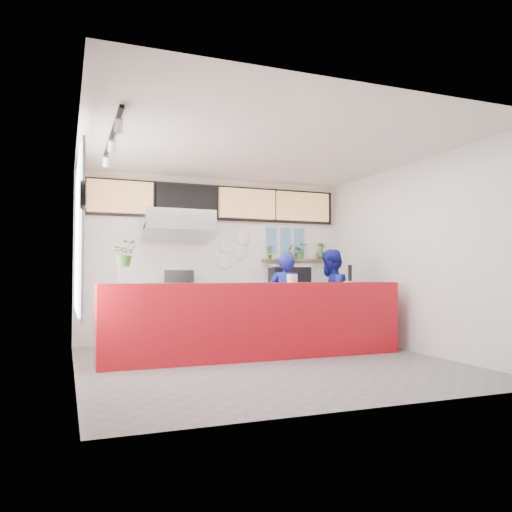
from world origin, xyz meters
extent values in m
plane|color=slate|center=(0.00, 0.00, 0.00)|extent=(5.00, 5.00, 0.00)
plane|color=silver|center=(0.00, 0.00, 3.00)|extent=(5.00, 5.00, 0.00)
plane|color=white|center=(0.00, 2.50, 1.50)|extent=(5.00, 0.00, 5.00)
plane|color=white|center=(-2.50, 0.00, 1.50)|extent=(0.00, 5.00, 5.00)
plane|color=white|center=(2.50, 0.00, 1.50)|extent=(0.00, 5.00, 5.00)
cube|color=#B10C17|center=(0.00, 0.40, 0.55)|extent=(4.50, 0.60, 1.10)
cube|color=beige|center=(0.00, 2.49, 2.60)|extent=(5.00, 0.02, 0.80)
cube|color=#B2B5BA|center=(-0.80, 2.20, 0.45)|extent=(1.80, 0.60, 0.90)
cube|color=black|center=(-0.76, 2.20, 1.10)|extent=(0.58, 0.58, 0.39)
cube|color=#B2B5BA|center=(-0.80, 2.15, 2.15)|extent=(1.20, 0.70, 0.35)
cube|color=#B2B5BA|center=(-0.80, 2.15, 1.95)|extent=(1.20, 0.69, 0.31)
cube|color=#B2B5BA|center=(1.50, 2.20, 0.45)|extent=(1.80, 0.60, 0.90)
cube|color=black|center=(1.35, 2.20, 1.13)|extent=(0.78, 0.61, 0.46)
cube|color=#A4A7AB|center=(1.35, 2.20, 1.38)|extent=(0.74, 0.52, 0.07)
cube|color=brown|center=(1.60, 2.40, 1.50)|extent=(1.40, 0.18, 0.04)
cube|color=tan|center=(-1.75, 2.38, 2.55)|extent=(1.10, 0.10, 0.55)
cube|color=black|center=(-0.59, 2.38, 2.55)|extent=(1.10, 0.10, 0.55)
cube|color=tan|center=(0.57, 2.38, 2.55)|extent=(1.10, 0.10, 0.55)
cube|color=tan|center=(1.73, 2.38, 2.55)|extent=(1.10, 0.10, 0.55)
cube|color=black|center=(0.00, 2.46, 2.55)|extent=(4.80, 0.04, 0.65)
cube|color=silver|center=(-2.47, 0.30, 1.70)|extent=(0.04, 2.20, 1.90)
cube|color=#B2B5BA|center=(-2.45, 0.30, 1.70)|extent=(0.03, 2.30, 2.00)
cylinder|color=black|center=(-2.46, -0.90, 2.05)|extent=(0.05, 0.30, 0.30)
cylinder|color=white|center=(-2.43, -0.90, 2.05)|extent=(0.02, 0.26, 0.26)
cube|color=black|center=(-2.10, 0.00, 2.94)|extent=(0.05, 2.40, 0.04)
cylinder|color=silver|center=(0.15, 2.47, 1.75)|extent=(0.24, 0.03, 0.24)
cylinder|color=silver|center=(0.45, 2.47, 1.65)|extent=(0.24, 0.03, 0.24)
cylinder|color=silver|center=(0.15, 2.47, 1.45)|extent=(0.24, 0.03, 0.24)
cylinder|color=silver|center=(0.50, 2.47, 1.90)|extent=(0.24, 0.03, 0.24)
cube|color=#598CBF|center=(1.10, 2.48, 2.00)|extent=(0.20, 0.02, 0.25)
cube|color=#598CBF|center=(1.40, 2.48, 2.00)|extent=(0.20, 0.02, 0.25)
cube|color=#598CBF|center=(1.70, 2.48, 2.00)|extent=(0.20, 0.02, 0.25)
cube|color=#598CBF|center=(1.10, 2.48, 1.75)|extent=(0.20, 0.02, 0.25)
cube|color=#598CBF|center=(1.40, 2.48, 1.75)|extent=(0.20, 0.02, 0.25)
cube|color=#598CBF|center=(1.70, 2.48, 1.75)|extent=(0.20, 0.02, 0.25)
imported|color=navy|center=(0.73, 1.02, 0.78)|extent=(0.65, 0.51, 1.57)
imported|color=navy|center=(1.55, 0.99, 0.82)|extent=(1.01, 0.96, 1.64)
imported|color=#2A5E20|center=(1.04, 2.40, 1.65)|extent=(0.17, 0.14, 0.26)
imported|color=#2A5E20|center=(1.45, 2.40, 1.67)|extent=(0.20, 0.18, 0.29)
imported|color=#2A5E20|center=(1.68, 2.40, 1.67)|extent=(0.31, 0.28, 0.30)
imported|color=#2A5E20|center=(2.15, 2.40, 1.69)|extent=(0.23, 0.21, 0.34)
cylinder|color=silver|center=(-1.89, 0.33, 1.22)|extent=(0.26, 0.26, 0.25)
imported|color=#2A5E20|center=(-1.89, 0.33, 1.49)|extent=(0.34, 0.30, 0.34)
cube|color=silver|center=(0.52, 0.31, 1.16)|extent=(0.16, 0.14, 0.12)
cylinder|color=silver|center=(1.53, 0.34, 1.11)|extent=(0.24, 0.24, 0.01)
cylinder|color=black|center=(1.53, 0.34, 1.24)|extent=(0.08, 0.08, 0.25)
camera|label=1|loc=(-2.62, -6.40, 1.21)|focal=35.00mm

